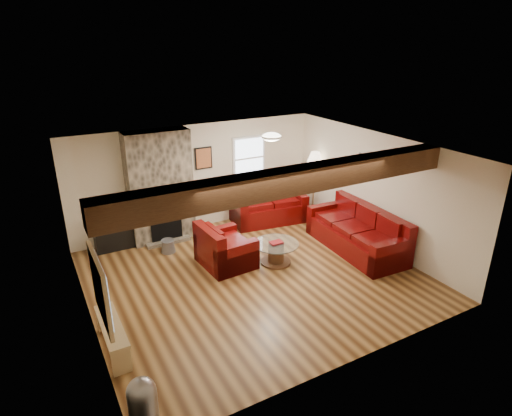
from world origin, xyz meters
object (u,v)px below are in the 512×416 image
at_px(coffee_table, 276,253).
at_px(floor_lamp, 315,162).
at_px(sofa_three, 356,230).
at_px(television, 116,218).
at_px(tv_cabinet, 118,237).
at_px(armchair_red, 226,245).
at_px(loveseat, 268,203).

height_order(coffee_table, floor_lamp, floor_lamp).
bearing_deg(coffee_table, floor_lamp, 38.31).
bearing_deg(sofa_three, television, -116.92).
xyz_separation_m(tv_cabinet, floor_lamp, (4.81, -0.59, 1.20)).
distance_m(tv_cabinet, floor_lamp, 4.99).
relative_size(television, floor_lamp, 0.44).
bearing_deg(television, tv_cabinet, 0.00).
relative_size(coffee_table, television, 1.25).
distance_m(sofa_three, television, 5.20).
bearing_deg(television, sofa_three, -30.08).
height_order(sofa_three, armchair_red, sofa_three).
xyz_separation_m(sofa_three, television, (-4.49, 2.60, 0.24)).
height_order(sofa_three, loveseat, loveseat).
distance_m(sofa_three, tv_cabinet, 5.20).
relative_size(loveseat, television, 2.43).
distance_m(television, floor_lamp, 4.91).
bearing_deg(tv_cabinet, sofa_three, -30.08).
relative_size(sofa_three, television, 3.26).
xyz_separation_m(loveseat, tv_cabinet, (-3.63, 0.30, -0.23)).
bearing_deg(sofa_three, loveseat, -156.22).
height_order(loveseat, floor_lamp, floor_lamp).
bearing_deg(sofa_three, coffee_table, -96.56).
bearing_deg(loveseat, armchair_red, -132.64).
xyz_separation_m(tv_cabinet, television, (0.00, 0.00, 0.46)).
xyz_separation_m(armchair_red, floor_lamp, (3.07, 1.25, 1.01)).
distance_m(loveseat, television, 3.65).
relative_size(tv_cabinet, floor_lamp, 0.58).
bearing_deg(floor_lamp, loveseat, 166.32).
bearing_deg(armchair_red, television, 39.90).
bearing_deg(floor_lamp, sofa_three, -99.03).
xyz_separation_m(coffee_table, tv_cabinet, (-2.66, 2.29, 0.02)).
bearing_deg(tv_cabinet, television, 0.00).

